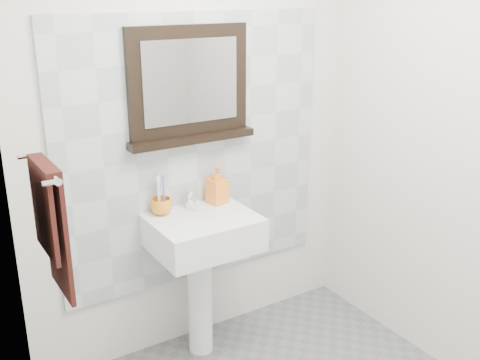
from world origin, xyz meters
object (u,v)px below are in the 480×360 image
(toothbrush_cup, at_px, (161,206))
(soap_dispenser, at_px, (217,185))
(pedestal_sink, at_px, (203,247))
(hand_towel, at_px, (51,219))
(framed_mirror, at_px, (189,87))

(toothbrush_cup, height_order, soap_dispenser, soap_dispenser)
(pedestal_sink, relative_size, toothbrush_cup, 8.38)
(toothbrush_cup, distance_m, hand_towel, 0.88)
(toothbrush_cup, height_order, hand_towel, hand_towel)
(pedestal_sink, height_order, toothbrush_cup, pedestal_sink)
(soap_dispenser, bearing_deg, hand_towel, -165.34)
(framed_mirror, bearing_deg, toothbrush_cup, -167.29)
(framed_mirror, bearing_deg, hand_towel, -148.75)
(toothbrush_cup, distance_m, soap_dispenser, 0.34)
(hand_towel, bearing_deg, toothbrush_cup, 35.92)
(soap_dispenser, bearing_deg, pedestal_sink, -153.74)
(pedestal_sink, bearing_deg, soap_dispenser, 36.91)
(toothbrush_cup, xyz_separation_m, framed_mirror, (0.21, 0.05, 0.61))
(framed_mirror, height_order, hand_towel, framed_mirror)
(framed_mirror, bearing_deg, soap_dispenser, -25.13)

